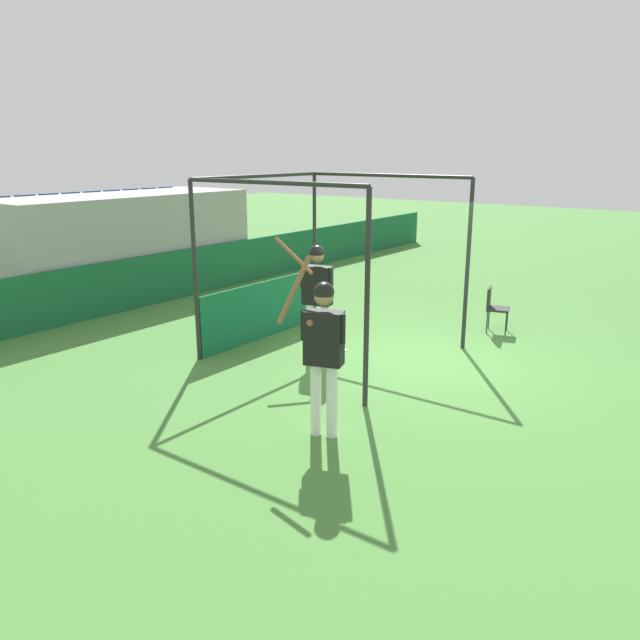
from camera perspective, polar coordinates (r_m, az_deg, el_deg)
name	(u,v)px	position (r m, az deg, el deg)	size (l,w,h in m)	color
ground_plane	(424,358)	(10.40, 9.52, -3.47)	(60.00, 60.00, 0.00)	#477F38
outfield_wall	(159,278)	(14.38, -14.50, 3.73)	(24.00, 0.12, 1.10)	#196038
bleacher_section	(122,245)	(15.27, -17.67, 6.57)	(5.95, 2.40, 2.38)	#9E9E99
batting_cage	(292,274)	(10.71, -2.55, 4.27)	(3.20, 3.27, 2.91)	#282828
home_plate	(330,351)	(10.61, 0.89, -2.83)	(0.44, 0.44, 0.02)	white
player_batter	(317,290)	(10.03, -0.31, 2.80)	(0.54, 0.86, 1.98)	white
player_waiting	(323,344)	(7.18, 0.28, -2.17)	(0.55, 0.68, 2.13)	white
folding_chair	(494,305)	(12.09, 15.61, 1.36)	(0.50, 0.50, 0.84)	black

